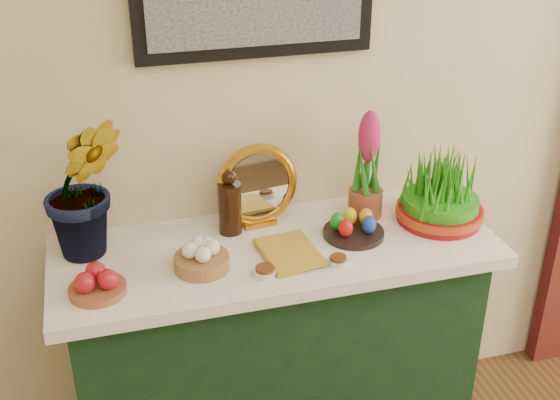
# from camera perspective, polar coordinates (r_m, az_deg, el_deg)

# --- Properties ---
(sideboard) EXTENTS (1.30, 0.45, 0.85)m
(sideboard) POSITION_cam_1_polar(r_m,az_deg,el_deg) (2.49, -0.32, -12.78)
(sideboard) COLOR #14371A
(sideboard) RESTS_ON ground
(tablecloth) EXTENTS (1.40, 0.55, 0.04)m
(tablecloth) POSITION_cam_1_polar(r_m,az_deg,el_deg) (2.23, -0.35, -4.00)
(tablecloth) COLOR silver
(tablecloth) RESTS_ON sideboard
(hyacinth_green) EXTENTS (0.31, 0.27, 0.59)m
(hyacinth_green) POSITION_cam_1_polar(r_m,az_deg,el_deg) (2.12, -15.85, 2.77)
(hyacinth_green) COLOR #21791B
(hyacinth_green) RESTS_ON tablecloth
(apple_bowl) EXTENTS (0.19, 0.19, 0.08)m
(apple_bowl) POSITION_cam_1_polar(r_m,az_deg,el_deg) (2.04, -14.66, -6.52)
(apple_bowl) COLOR brown
(apple_bowl) RESTS_ON tablecloth
(garlic_basket) EXTENTS (0.21, 0.21, 0.09)m
(garlic_basket) POSITION_cam_1_polar(r_m,az_deg,el_deg) (2.09, -6.41, -4.68)
(garlic_basket) COLOR olive
(garlic_basket) RESTS_ON tablecloth
(vinegar_cruet) EXTENTS (0.08, 0.08, 0.22)m
(vinegar_cruet) POSITION_cam_1_polar(r_m,az_deg,el_deg) (2.25, -4.10, -0.44)
(vinegar_cruet) COLOR black
(vinegar_cruet) RESTS_ON tablecloth
(mirror) EXTENTS (0.28, 0.09, 0.28)m
(mirror) POSITION_cam_1_polar(r_m,az_deg,el_deg) (2.28, -1.85, 1.13)
(mirror) COLOR #BD8521
(mirror) RESTS_ON tablecloth
(book) EXTENTS (0.17, 0.23, 0.03)m
(book) POSITION_cam_1_polar(r_m,az_deg,el_deg) (2.12, -1.26, -4.67)
(book) COLOR #B2902A
(book) RESTS_ON tablecloth
(spice_dish_left) EXTENTS (0.07, 0.07, 0.03)m
(spice_dish_left) POSITION_cam_1_polar(r_m,az_deg,el_deg) (2.06, -1.24, -5.83)
(spice_dish_left) COLOR silver
(spice_dish_left) RESTS_ON tablecloth
(spice_dish_right) EXTENTS (0.06, 0.06, 0.03)m
(spice_dish_right) POSITION_cam_1_polar(r_m,az_deg,el_deg) (2.12, 4.75, -4.93)
(spice_dish_right) COLOR silver
(spice_dish_right) RESTS_ON tablecloth
(egg_plate) EXTENTS (0.22, 0.22, 0.08)m
(egg_plate) POSITION_cam_1_polar(r_m,az_deg,el_deg) (2.26, 6.00, -2.24)
(egg_plate) COLOR black
(egg_plate) RESTS_ON tablecloth
(hyacinth_pink) EXTENTS (0.11, 0.11, 0.38)m
(hyacinth_pink) POSITION_cam_1_polar(r_m,az_deg,el_deg) (2.33, 7.10, 2.44)
(hyacinth_pink) COLOR brown
(hyacinth_pink) RESTS_ON tablecloth
(wheatgrass_sabzeh) EXTENTS (0.29, 0.29, 0.24)m
(wheatgrass_sabzeh) POSITION_cam_1_polar(r_m,az_deg,el_deg) (2.37, 13.00, 0.57)
(wheatgrass_sabzeh) COLOR maroon
(wheatgrass_sabzeh) RESTS_ON tablecloth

